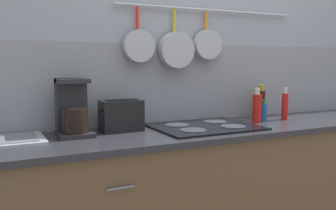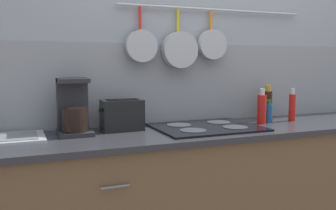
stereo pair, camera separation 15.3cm
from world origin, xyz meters
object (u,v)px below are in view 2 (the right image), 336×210
object	(u,v)px
toaster	(122,115)
bottle_sesame_oil	(268,104)
bottle_hot_sauce	(268,113)
bottle_vinegar	(268,104)
bottle_cooking_wine	(262,108)
bottle_olive_oil	(292,107)
coffee_maker	(74,111)

from	to	relation	value
toaster	bottle_sesame_oil	size ratio (longest dim) A/B	1.05
bottle_hot_sauce	bottle_vinegar	xyz separation A→B (m)	(0.14, 0.18, 0.03)
bottle_cooking_wine	bottle_olive_oil	xyz separation A→B (m)	(0.27, 0.02, -0.00)
bottle_sesame_oil	bottle_vinegar	xyz separation A→B (m)	(0.07, 0.08, -0.01)
bottle_hot_sauce	bottle_olive_oil	size ratio (longest dim) A/B	0.68
coffee_maker	bottle_sesame_oil	xyz separation A→B (m)	(1.34, 0.03, -0.02)
coffee_maker	bottle_cooking_wine	size ratio (longest dim) A/B	1.36
toaster	bottle_hot_sauce	bearing A→B (deg)	-4.96
coffee_maker	bottle_vinegar	bearing A→B (deg)	4.28
bottle_sesame_oil	bottle_vinegar	bearing A→B (deg)	50.75
bottle_cooking_wine	bottle_sesame_oil	size ratio (longest dim) A/B	0.95
bottle_sesame_oil	bottle_cooking_wine	bearing A→B (deg)	-138.11
coffee_maker	toaster	size ratio (longest dim) A/B	1.22
bottle_olive_oil	bottle_vinegar	bearing A→B (deg)	106.99
bottle_cooking_wine	bottle_olive_oil	bearing A→B (deg)	4.35
coffee_maker	bottle_hot_sauce	bearing A→B (deg)	-3.54
coffee_maker	bottle_sesame_oil	bearing A→B (deg)	1.08
coffee_maker	bottle_hot_sauce	world-z (taller)	coffee_maker
bottle_vinegar	bottle_olive_oil	size ratio (longest dim) A/B	1.00
bottle_sesame_oil	bottle_olive_oil	xyz separation A→B (m)	(0.12, -0.11, -0.01)
bottle_vinegar	bottle_cooking_wine	bearing A→B (deg)	-135.04
bottle_hot_sauce	bottle_vinegar	world-z (taller)	bottle_vinegar
toaster	bottle_cooking_wine	xyz separation A→B (m)	(0.92, -0.11, 0.01)
toaster	bottle_olive_oil	xyz separation A→B (m)	(1.18, -0.09, 0.01)
bottle_hot_sauce	bottle_sesame_oil	xyz separation A→B (m)	(0.07, 0.10, 0.04)
toaster	bottle_vinegar	world-z (taller)	bottle_vinegar
bottle_sesame_oil	bottle_olive_oil	size ratio (longest dim) A/B	1.09
toaster	bottle_hot_sauce	size ratio (longest dim) A/B	1.69
bottle_sesame_oil	bottle_vinegar	size ratio (longest dim) A/B	1.09
bottle_sesame_oil	bottle_olive_oil	bearing A→B (deg)	-41.54
bottle_cooking_wine	bottle_hot_sauce	xyz separation A→B (m)	(0.07, 0.03, -0.03)
coffee_maker	bottle_olive_oil	xyz separation A→B (m)	(1.47, -0.08, -0.03)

